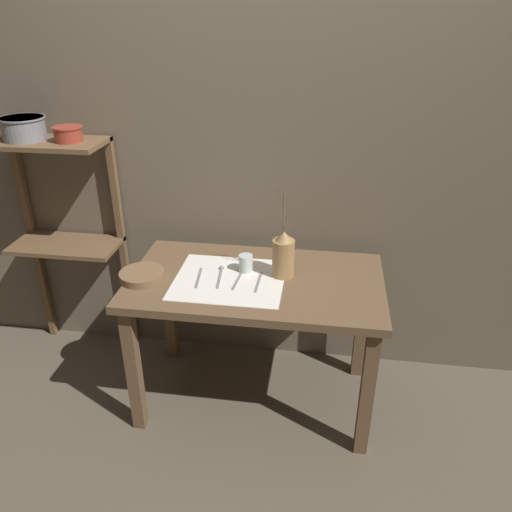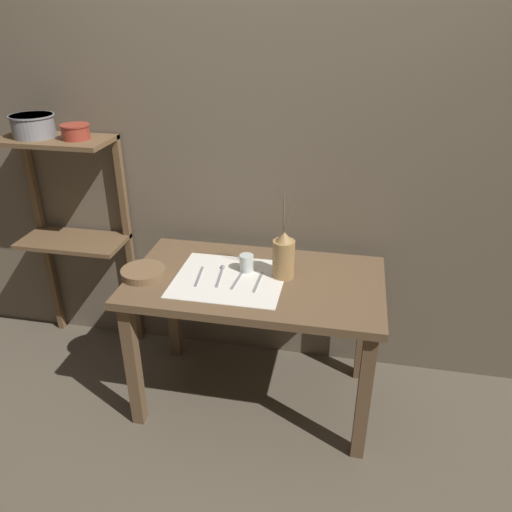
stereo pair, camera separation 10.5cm
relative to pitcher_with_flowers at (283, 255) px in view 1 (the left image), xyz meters
name	(u,v)px [view 1 (the left image)]	position (x,y,z in m)	size (l,w,h in m)	color
ground_plane	(256,396)	(-0.13, -0.04, -0.85)	(12.00, 12.00, 0.00)	brown
stone_wall_back	(268,157)	(-0.13, 0.41, 0.35)	(7.00, 0.06, 2.40)	#6B5E4C
wooden_table	(256,297)	(-0.13, -0.04, -0.22)	(1.21, 0.69, 0.74)	brown
wooden_shelf_unit	(63,212)	(-1.23, 0.25, 0.05)	(0.58, 0.29, 1.30)	brown
linen_cloth	(229,279)	(-0.25, -0.08, -0.11)	(0.52, 0.45, 0.00)	white
pitcher_with_flowers	(283,255)	(0.00, 0.00, 0.00)	(0.11, 0.11, 0.45)	#A87F4C
wooden_bowl	(142,275)	(-0.66, -0.12, -0.09)	(0.21, 0.21, 0.04)	brown
glass_tumbler_near	(246,263)	(-0.18, 0.02, -0.06)	(0.07, 0.07, 0.08)	silver
fork_inner	(199,278)	(-0.39, -0.09, -0.10)	(0.03, 0.19, 0.00)	gray
spoon_inner	(221,272)	(-0.30, -0.02, -0.10)	(0.04, 0.20, 0.02)	gray
knife_center	(238,280)	(-0.21, -0.08, -0.10)	(0.03, 0.19, 0.00)	gray
fork_outer	(259,282)	(-0.11, -0.08, -0.10)	(0.02, 0.19, 0.00)	gray
metal_pot_large	(24,128)	(-1.33, 0.21, 0.51)	(0.22, 0.22, 0.11)	gray
metal_pot_small	(68,133)	(-1.10, 0.21, 0.49)	(0.15, 0.15, 0.07)	#9E3828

